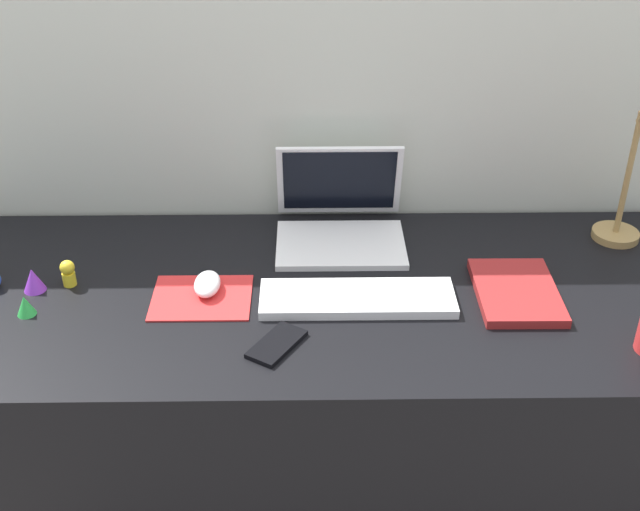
# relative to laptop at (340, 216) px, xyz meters

# --- Properties ---
(back_wall) EXTENTS (2.97, 0.05, 1.45)m
(back_wall) POSITION_rel_laptop_xyz_m (-0.08, 0.15, -0.07)
(back_wall) COLOR beige
(back_wall) RESTS_ON ground_plane
(desk) EXTENTS (1.77, 0.70, 0.74)m
(desk) POSITION_rel_laptop_xyz_m (-0.08, -0.24, -0.42)
(desk) COLOR black
(desk) RESTS_ON ground_plane
(laptop) EXTENTS (0.30, 0.27, 0.21)m
(laptop) POSITION_rel_laptop_xyz_m (0.00, 0.00, 0.00)
(laptop) COLOR white
(laptop) RESTS_ON desk
(keyboard) EXTENTS (0.41, 0.13, 0.02)m
(keyboard) POSITION_rel_laptop_xyz_m (0.03, -0.29, -0.04)
(keyboard) COLOR white
(keyboard) RESTS_ON desk
(mousepad) EXTENTS (0.21, 0.17, 0.00)m
(mousepad) POSITION_rel_laptop_xyz_m (-0.30, -0.27, -0.05)
(mousepad) COLOR red
(mousepad) RESTS_ON desk
(mouse) EXTENTS (0.06, 0.10, 0.03)m
(mouse) POSITION_rel_laptop_xyz_m (-0.29, -0.25, -0.03)
(mouse) COLOR white
(mouse) RESTS_ON mousepad
(cell_phone) EXTENTS (0.12, 0.14, 0.01)m
(cell_phone) POSITION_rel_laptop_xyz_m (-0.14, -0.43, -0.05)
(cell_phone) COLOR black
(cell_phone) RESTS_ON desk
(desk_lamp) EXTENTS (0.11, 0.15, 0.36)m
(desk_lamp) POSITION_rel_laptop_xyz_m (0.66, -0.05, 0.12)
(desk_lamp) COLOR #A5844C
(desk_lamp) RESTS_ON desk
(notebook_pad) EXTENTS (0.17, 0.24, 0.02)m
(notebook_pad) POSITION_rel_laptop_xyz_m (0.37, -0.27, -0.04)
(notebook_pad) COLOR maroon
(notebook_pad) RESTS_ON desk
(toy_figurine_yellow) EXTENTS (0.03, 0.03, 0.06)m
(toy_figurine_yellow) POSITION_rel_laptop_xyz_m (-0.60, -0.21, -0.02)
(toy_figurine_yellow) COLOR yellow
(toy_figurine_yellow) RESTS_ON desk
(toy_figurine_green) EXTENTS (0.04, 0.04, 0.04)m
(toy_figurine_green) POSITION_rel_laptop_xyz_m (-0.66, -0.32, -0.03)
(toy_figurine_green) COLOR green
(toy_figurine_green) RESTS_ON desk
(toy_figurine_purple) EXTENTS (0.05, 0.05, 0.05)m
(toy_figurine_purple) POSITION_rel_laptop_xyz_m (-0.67, -0.23, -0.03)
(toy_figurine_purple) COLOR purple
(toy_figurine_purple) RESTS_ON desk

